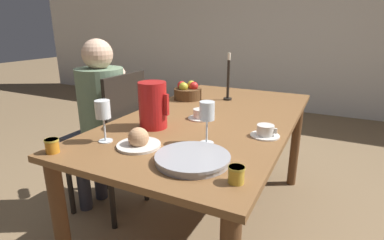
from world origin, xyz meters
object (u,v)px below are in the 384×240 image
at_px(wine_glass_water, 207,113).
at_px(bread_plate, 139,140).
at_px(chair_person_side, 115,142).
at_px(red_pitcher, 153,105).
at_px(person_seated, 99,114).
at_px(candlestick_tall, 228,82).
at_px(jam_jar_red, 52,145).
at_px(serving_tray, 193,159).
at_px(wine_glass_juice, 103,112).
at_px(jam_jar_amber, 236,174).
at_px(fruit_bowl, 188,92).
at_px(teacup_across, 200,115).
at_px(teacup_near_person, 265,132).

height_order(wine_glass_water, bread_plate, wine_glass_water).
distance_m(chair_person_side, bread_plate, 0.75).
bearing_deg(red_pitcher, bread_plate, -71.05).
relative_size(person_seated, candlestick_tall, 3.56).
bearing_deg(jam_jar_red, serving_tray, 17.42).
bearing_deg(wine_glass_juice, jam_jar_amber, -8.29).
height_order(bread_plate, fruit_bowl, fruit_bowl).
xyz_separation_m(teacup_across, jam_jar_amber, (0.42, -0.61, 0.01)).
bearing_deg(teacup_across, candlestick_tall, 91.80).
bearing_deg(chair_person_side, wine_glass_water, -109.30).
bearing_deg(serving_tray, jam_jar_red, -162.58).
distance_m(chair_person_side, teacup_across, 0.67).
distance_m(person_seated, teacup_near_person, 1.11).
bearing_deg(person_seated, bread_plate, -124.05).
distance_m(wine_glass_water, candlestick_tall, 0.86).
height_order(wine_glass_juice, teacup_near_person, wine_glass_juice).
bearing_deg(wine_glass_juice, teacup_near_person, 31.40).
bearing_deg(jam_jar_red, person_seated, 118.05).
relative_size(chair_person_side, teacup_across, 6.92).
height_order(wine_glass_juice, jam_jar_amber, wine_glass_juice).
bearing_deg(bread_plate, jam_jar_amber, -13.24).
xyz_separation_m(jam_jar_amber, jam_jar_red, (-0.78, -0.10, 0.00)).
height_order(person_seated, teacup_near_person, person_seated).
xyz_separation_m(wine_glass_water, bread_plate, (-0.26, -0.17, -0.12)).
distance_m(jam_jar_amber, jam_jar_red, 0.79).
height_order(chair_person_side, jam_jar_amber, chair_person_side).
bearing_deg(wine_glass_water, jam_jar_amber, -50.38).
bearing_deg(person_seated, jam_jar_amber, -115.79).
bearing_deg(jam_jar_amber, wine_glass_juice, 171.71).
relative_size(serving_tray, bread_plate, 1.53).
distance_m(bread_plate, fruit_bowl, 0.92).
xyz_separation_m(teacup_near_person, bread_plate, (-0.47, -0.38, 0.00)).
relative_size(person_seated, wine_glass_juice, 6.07).
relative_size(person_seated, jam_jar_red, 19.82).
distance_m(wine_glass_water, teacup_near_person, 0.33).
xyz_separation_m(chair_person_side, jam_jar_red, (0.25, -0.66, 0.27)).
xyz_separation_m(jam_jar_red, candlestick_tall, (0.35, 1.22, 0.10)).
bearing_deg(teacup_across, bread_plate, -98.25).
height_order(teacup_near_person, jam_jar_amber, jam_jar_amber).
bearing_deg(wine_glass_juice, bread_plate, 5.99).
relative_size(red_pitcher, wine_glass_juice, 1.23).
distance_m(teacup_across, fruit_bowl, 0.49).
xyz_separation_m(chair_person_side, red_pitcher, (0.45, -0.19, 0.36)).
bearing_deg(serving_tray, red_pitcher, 142.28).
bearing_deg(red_pitcher, wine_glass_water, -13.71).
bearing_deg(teacup_near_person, wine_glass_juice, -148.60).
bearing_deg(teacup_across, serving_tray, -68.32).
height_order(teacup_across, fruit_bowl, fruit_bowl).
bearing_deg(teacup_across, fruit_bowl, 125.70).
bearing_deg(serving_tray, bread_plate, 172.76).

